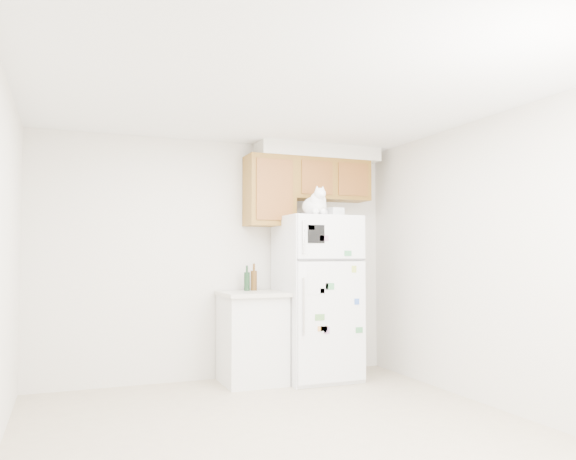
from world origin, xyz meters
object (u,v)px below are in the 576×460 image
storage_box_back (322,213)px  bottle_amber (254,277)px  base_counter (252,337)px  cat (316,204)px  storage_box_front (336,212)px  refrigerator (317,297)px  bottle_green (247,278)px

storage_box_back → bottle_amber: (-0.72, 0.16, -0.69)m
base_counter → cat: 1.50m
storage_box_front → storage_box_back: bearing=96.5°
refrigerator → bottle_amber: bearing=157.4°
refrigerator → cat: size_ratio=4.04×
refrigerator → bottle_green: refrigerator is taller
cat → storage_box_back: (0.19, 0.27, -0.06)m
bottle_amber → storage_box_back: bearing=-12.2°
storage_box_front → cat: bearing=-176.5°
storage_box_back → refrigerator: bearing=-128.6°
storage_box_back → base_counter: bearing=-170.9°
refrigerator → base_counter: bearing=173.9°
bottle_green → storage_box_back: bearing=-10.2°
storage_box_front → bottle_green: size_ratio=0.57×
cat → bottle_amber: 1.01m
bottle_amber → cat: bearing=-39.3°
base_counter → bottle_amber: (0.08, 0.18, 0.60)m
bottle_green → storage_box_front: bearing=-22.5°
base_counter → cat: cat is taller
bottle_amber → bottle_green: bearing=-171.8°
base_counter → bottle_green: size_ratio=3.48×
cat → bottle_green: size_ratio=1.59×
cat → storage_box_back: size_ratio=2.34×
base_counter → bottle_amber: bearing=67.4°
cat → storage_box_back: cat is taller
cat → storage_box_back: bearing=54.6°
refrigerator → storage_box_front: bearing=-34.2°
base_counter → bottle_green: (-0.01, 0.17, 0.59)m
refrigerator → storage_box_front: storage_box_front is taller
refrigerator → bottle_green: (-0.70, 0.24, 0.20)m
refrigerator → base_counter: refrigerator is taller
storage_box_back → bottle_green: (-0.80, 0.14, -0.70)m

